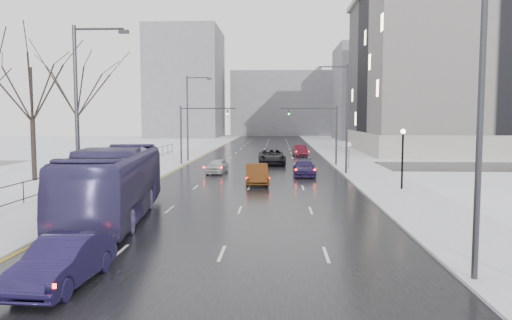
# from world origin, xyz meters

# --- Properties ---
(road) EXTENTS (16.00, 150.00, 0.04)m
(road) POSITION_xyz_m (0.00, 60.00, 0.02)
(road) COLOR black
(road) RESTS_ON ground
(cross_road) EXTENTS (130.00, 10.00, 0.04)m
(cross_road) POSITION_xyz_m (0.00, 48.00, 0.02)
(cross_road) COLOR black
(cross_road) RESTS_ON ground
(sidewalk_left) EXTENTS (5.00, 150.00, 0.16)m
(sidewalk_left) POSITION_xyz_m (-10.50, 60.00, 0.08)
(sidewalk_left) COLOR silver
(sidewalk_left) RESTS_ON ground
(sidewalk_right) EXTENTS (5.00, 150.00, 0.16)m
(sidewalk_right) POSITION_xyz_m (10.50, 60.00, 0.08)
(sidewalk_right) COLOR silver
(sidewalk_right) RESTS_ON ground
(park_strip) EXTENTS (14.00, 150.00, 0.12)m
(park_strip) POSITION_xyz_m (-20.00, 60.00, 0.06)
(park_strip) COLOR white
(park_strip) RESTS_ON ground
(tree_park_d) EXTENTS (8.75, 8.75, 12.50)m
(tree_park_d) POSITION_xyz_m (-17.80, 34.00, 0.00)
(tree_park_d) COLOR black
(tree_park_d) RESTS_ON ground
(tree_park_e) EXTENTS (9.45, 9.45, 13.50)m
(tree_park_e) POSITION_xyz_m (-18.20, 44.00, 0.00)
(tree_park_e) COLOR black
(tree_park_e) RESTS_ON ground
(iron_fence) EXTENTS (0.06, 70.00, 1.30)m
(iron_fence) POSITION_xyz_m (-13.00, 30.00, 0.91)
(iron_fence) COLOR black
(iron_fence) RESTS_ON sidewalk_left
(streetlight_r_near) EXTENTS (2.95, 0.25, 10.00)m
(streetlight_r_near) POSITION_xyz_m (8.17, 10.00, 5.62)
(streetlight_r_near) COLOR #2D2D33
(streetlight_r_near) RESTS_ON ground
(streetlight_r_mid) EXTENTS (2.95, 0.25, 10.00)m
(streetlight_r_mid) POSITION_xyz_m (8.17, 40.00, 5.62)
(streetlight_r_mid) COLOR #2D2D33
(streetlight_r_mid) RESTS_ON ground
(streetlight_l_near) EXTENTS (2.95, 0.25, 10.00)m
(streetlight_l_near) POSITION_xyz_m (-8.17, 20.00, 5.62)
(streetlight_l_near) COLOR #2D2D33
(streetlight_l_near) RESTS_ON ground
(streetlight_l_far) EXTENTS (2.95, 0.25, 10.00)m
(streetlight_l_far) POSITION_xyz_m (-8.17, 52.00, 5.62)
(streetlight_l_far) COLOR #2D2D33
(streetlight_l_far) RESTS_ON ground
(lamppost_r_mid) EXTENTS (0.36, 0.36, 4.28)m
(lamppost_r_mid) POSITION_xyz_m (11.00, 30.00, 2.94)
(lamppost_r_mid) COLOR black
(lamppost_r_mid) RESTS_ON sidewalk_right
(mast_signal_right) EXTENTS (6.10, 0.33, 6.50)m
(mast_signal_right) POSITION_xyz_m (7.33, 48.00, 4.11)
(mast_signal_right) COLOR #2D2D33
(mast_signal_right) RESTS_ON ground
(mast_signal_left) EXTENTS (6.10, 0.33, 6.50)m
(mast_signal_left) POSITION_xyz_m (-7.33, 48.00, 4.11)
(mast_signal_left) COLOR #2D2D33
(mast_signal_left) RESTS_ON ground
(no_uturn_sign) EXTENTS (0.60, 0.06, 2.70)m
(no_uturn_sign) POSITION_xyz_m (9.20, 44.00, 2.30)
(no_uturn_sign) COLOR #2D2D33
(no_uturn_sign) RESTS_ON sidewalk_right
(civic_building) EXTENTS (41.00, 31.00, 24.80)m
(civic_building) POSITION_xyz_m (35.00, 72.00, 11.21)
(civic_building) COLOR gray
(civic_building) RESTS_ON ground
(bldg_far_right) EXTENTS (24.00, 20.00, 22.00)m
(bldg_far_right) POSITION_xyz_m (28.00, 115.00, 11.00)
(bldg_far_right) COLOR slate
(bldg_far_right) RESTS_ON ground
(bldg_far_left) EXTENTS (18.00, 22.00, 28.00)m
(bldg_far_left) POSITION_xyz_m (-22.00, 125.00, 14.00)
(bldg_far_left) COLOR slate
(bldg_far_left) RESTS_ON ground
(bldg_far_center) EXTENTS (30.00, 18.00, 18.00)m
(bldg_far_center) POSITION_xyz_m (4.00, 140.00, 9.00)
(bldg_far_center) COLOR slate
(bldg_far_center) RESTS_ON ground
(sedan_left_near) EXTENTS (1.89, 4.74, 1.53)m
(sedan_left_near) POSITION_xyz_m (-4.50, 9.13, 0.81)
(sedan_left_near) COLOR #171237
(sedan_left_near) RESTS_ON road
(bus) EXTENTS (4.60, 13.50, 3.69)m
(bus) POSITION_xyz_m (-6.24, 19.28, 1.88)
(bus) COLOR navy
(bus) RESTS_ON road
(sedan_center_near) EXTENTS (1.99, 4.12, 1.36)m
(sedan_center_near) POSITION_xyz_m (-3.50, 40.26, 0.72)
(sedan_center_near) COLOR #AAACAE
(sedan_center_near) RESTS_ON road
(sedan_right_near) EXTENTS (2.08, 4.97, 1.60)m
(sedan_right_near) POSITION_xyz_m (0.50, 32.86, 0.84)
(sedan_right_near) COLOR #4B250C
(sedan_right_near) RESTS_ON road
(sedan_right_cross) EXTENTS (3.20, 6.27, 1.70)m
(sedan_right_cross) POSITION_xyz_m (1.46, 49.19, 0.89)
(sedan_right_cross) COLOR black
(sedan_right_cross) RESTS_ON road
(sedan_right_far) EXTENTS (1.97, 4.80, 1.39)m
(sedan_right_far) POSITION_xyz_m (4.50, 38.66, 0.74)
(sedan_right_far) COLOR #201540
(sedan_right_far) RESTS_ON road
(sedan_right_distant) EXTENTS (2.02, 4.63, 1.48)m
(sedan_right_distant) POSITION_xyz_m (5.11, 61.30, 0.78)
(sedan_right_distant) COLOR #410B17
(sedan_right_distant) RESTS_ON road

